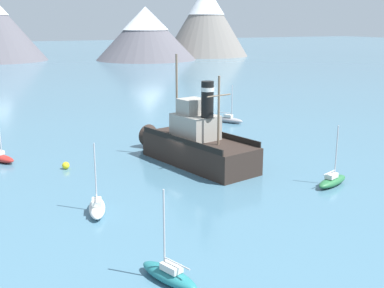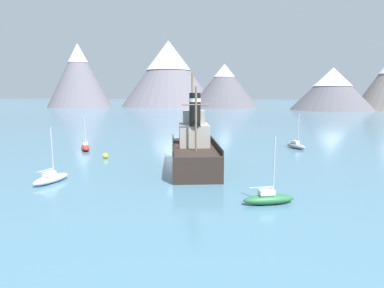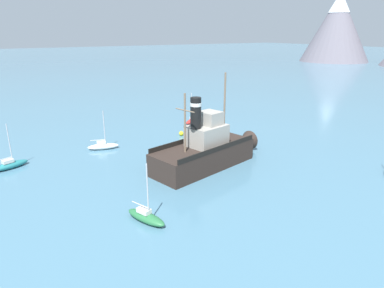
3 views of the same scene
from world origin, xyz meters
The scene contains 8 objects.
ground_plane centered at (0.00, 0.00, 0.00)m, with size 600.00×600.00×0.00m, color #477289.
old_tugboat centered at (1.31, 0.48, 1.83)m, with size 6.87×14.79×9.90m.
sailboat_red centered at (-14.97, 8.85, 0.43)m, with size 2.84×3.84×4.90m.
sailboat_teal centered at (-9.27, -17.97, 0.43)m, with size 2.31×3.95×4.90m.
sailboat_white centered at (-10.11, -7.45, 0.43)m, with size 2.06×3.96×4.90m.
sailboat_green centered at (8.40, -10.19, 0.43)m, with size 3.95×2.32×4.90m.
sailboat_grey centered at (13.59, 14.93, 0.43)m, with size 2.86×3.84×4.90m.
mooring_buoy centered at (-9.91, 3.78, 0.33)m, with size 0.65×0.65×0.65m, color yellow.
Camera 1 is at (-17.86, -38.17, 12.83)m, focal length 45.00 mm.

